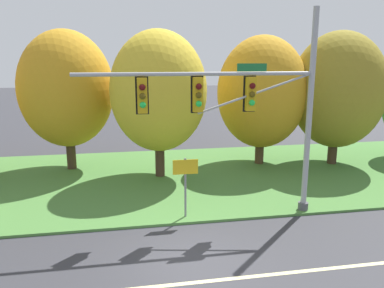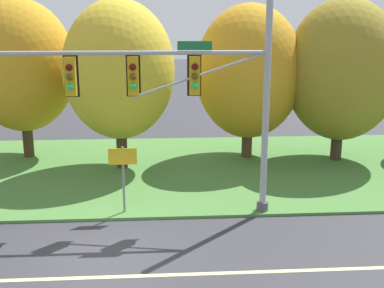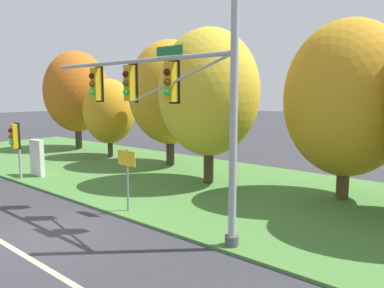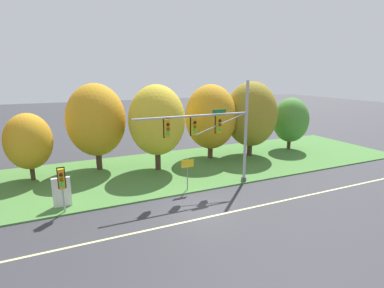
{
  "view_description": "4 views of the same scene",
  "coord_description": "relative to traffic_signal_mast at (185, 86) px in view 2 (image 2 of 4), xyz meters",
  "views": [
    {
      "loc": [
        -1.77,
        -10.21,
        5.95
      ],
      "look_at": [
        0.84,
        4.31,
        2.65
      ],
      "focal_mm": 35.0,
      "sensor_mm": 36.0,
      "label": 1
    },
    {
      "loc": [
        1.63,
        -12.57,
        6.35
      ],
      "look_at": [
        2.71,
        3.41,
        2.37
      ],
      "focal_mm": 45.0,
      "sensor_mm": 36.0,
      "label": 2
    },
    {
      "loc": [
        10.92,
        -5.59,
        4.41
      ],
      "look_at": [
        2.11,
        4.64,
        2.59
      ],
      "focal_mm": 35.0,
      "sensor_mm": 36.0,
      "label": 3
    },
    {
      "loc": [
        -7.78,
        -15.68,
        8.37
      ],
      "look_at": [
        1.11,
        3.9,
        3.26
      ],
      "focal_mm": 28.0,
      "sensor_mm": 36.0,
      "label": 4
    }
  ],
  "objects": [
    {
      "name": "lane_stripe",
      "position": [
        -2.46,
        -4.08,
        -4.43
      ],
      "size": [
        36.0,
        0.16,
        0.01
      ],
      "primitive_type": "cube",
      "color": "beige",
      "rests_on": "ground"
    },
    {
      "name": "tree_mid_verge",
      "position": [
        -2.56,
        5.56,
        0.01
      ],
      "size": [
        4.8,
        4.8,
        7.37
      ],
      "color": "#423021",
      "rests_on": "grass_verge"
    },
    {
      "name": "traffic_signal_mast",
      "position": [
        0.0,
        0.0,
        0.0
      ],
      "size": [
        8.85,
        0.49,
        7.76
      ],
      "color": "#9EA0A5",
      "rests_on": "grass_verge"
    },
    {
      "name": "grass_verge",
      "position": [
        -2.46,
        5.37,
        -4.39
      ],
      "size": [
        48.0,
        11.5,
        0.1
      ],
      "primitive_type": "cube",
      "color": "#477A38",
      "rests_on": "ground"
    },
    {
      "name": "route_sign_post",
      "position": [
        -2.1,
        0.15,
        -2.75
      ],
      "size": [
        0.95,
        0.08,
        2.31
      ],
      "color": "slate",
      "rests_on": "grass_verge"
    },
    {
      "name": "tree_behind_signpost",
      "position": [
        -7.25,
        7.75,
        0.03
      ],
      "size": [
        4.94,
        4.94,
        7.47
      ],
      "color": "#423021",
      "rests_on": "grass_verge"
    },
    {
      "name": "tree_tall_centre",
      "position": [
        3.36,
        6.97,
        -0.23
      ],
      "size": [
        5.0,
        5.0,
        7.24
      ],
      "color": "#4C3823",
      "rests_on": "grass_verge"
    },
    {
      "name": "tree_right_far",
      "position": [
        7.51,
        6.19,
        -0.11
      ],
      "size": [
        5.18,
        5.18,
        7.48
      ],
      "color": "#423021",
      "rests_on": "grass_verge"
    },
    {
      "name": "ground_plane",
      "position": [
        -2.46,
        -2.88,
        -4.44
      ],
      "size": [
        160.0,
        160.0,
        0.0
      ],
      "primitive_type": "plane",
      "color": "#333338"
    }
  ]
}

